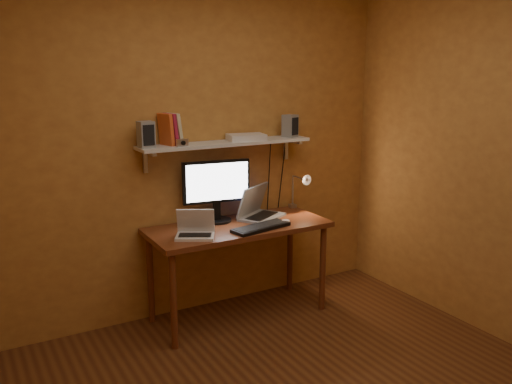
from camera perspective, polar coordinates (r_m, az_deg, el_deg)
room at (r=2.87m, az=6.06°, el=0.10°), size 3.44×3.24×2.64m
desk at (r=4.21m, az=-1.86°, el=-4.61°), size 1.40×0.60×0.75m
wall_shelf at (r=4.22m, az=-3.17°, el=5.11°), size 1.40×0.25×0.21m
monitor at (r=4.22m, az=-4.18°, el=0.47°), size 0.54×0.26×0.49m
laptop at (r=4.37m, az=0.17°, el=-1.82°), size 0.44×0.41×0.26m
netbook at (r=3.91m, az=-6.41°, el=-3.91°), size 0.33×0.30×0.20m
keyboard at (r=4.08m, az=0.51°, el=-3.74°), size 0.49×0.25×0.03m
mouse at (r=4.23m, az=3.06°, el=-3.10°), size 0.09×0.06×0.03m
desk_lamp at (r=4.57m, az=4.70°, el=0.59°), size 0.09×0.23×0.38m
speaker_left at (r=3.96m, az=-11.51°, el=5.96°), size 0.11×0.11×0.19m
speaker_right at (r=4.50m, az=3.60°, el=6.97°), size 0.13×0.13×0.18m
books at (r=4.05m, az=-9.03°, el=6.54°), size 0.15×0.17×0.24m
shelf_camera at (r=3.98m, az=-7.76°, el=5.16°), size 0.09×0.04×0.05m
router at (r=4.29m, az=-1.04°, el=5.80°), size 0.32×0.24×0.05m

